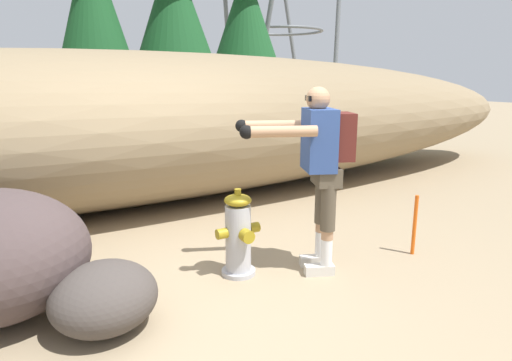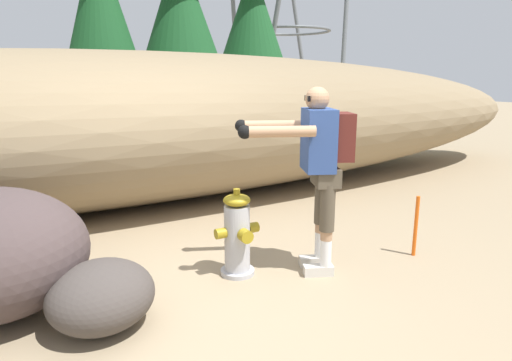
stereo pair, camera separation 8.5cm
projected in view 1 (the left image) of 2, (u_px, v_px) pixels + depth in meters
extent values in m
cube|color=#998466|center=(224.00, 297.00, 3.55)|extent=(56.00, 56.00, 0.04)
ellipsoid|color=#897556|center=(120.00, 128.00, 5.98)|extent=(15.85, 3.20, 2.05)
cylinder|color=#B2B2B7|center=(239.00, 272.00, 3.92)|extent=(0.30, 0.30, 0.04)
cylinder|color=#B2B2B7|center=(238.00, 238.00, 3.85)|extent=(0.22, 0.22, 0.59)
ellipsoid|color=#9E8419|center=(238.00, 200.00, 3.77)|extent=(0.24, 0.24, 0.10)
cylinder|color=#9E8419|center=(238.00, 192.00, 3.75)|extent=(0.06, 0.06, 0.05)
cylinder|color=#9E8419|center=(222.00, 234.00, 3.75)|extent=(0.09, 0.09, 0.09)
cylinder|color=#9E8419|center=(254.00, 228.00, 3.91)|extent=(0.09, 0.09, 0.09)
cylinder|color=#9E8419|center=(247.00, 236.00, 3.70)|extent=(0.11, 0.09, 0.11)
cube|color=beige|center=(319.00, 270.00, 3.90)|extent=(0.28, 0.19, 0.09)
cylinder|color=white|center=(327.00, 252.00, 3.87)|extent=(0.10, 0.10, 0.24)
cylinder|color=tan|center=(327.00, 235.00, 3.83)|extent=(0.10, 0.10, 0.08)
cylinder|color=brown|center=(328.00, 207.00, 3.77)|extent=(0.13, 0.13, 0.41)
cube|color=beige|center=(314.00, 261.00, 4.09)|extent=(0.28, 0.19, 0.09)
cylinder|color=white|center=(321.00, 244.00, 4.06)|extent=(0.10, 0.10, 0.24)
cylinder|color=tan|center=(321.00, 227.00, 4.02)|extent=(0.10, 0.10, 0.08)
cylinder|color=brown|center=(322.00, 201.00, 3.96)|extent=(0.13, 0.13, 0.41)
cube|color=brown|center=(326.00, 175.00, 3.81)|extent=(0.31, 0.37, 0.16)
cube|color=#2D4784|center=(319.00, 140.00, 3.73)|extent=(0.36, 0.43, 0.52)
cube|color=#511E19|center=(342.00, 136.00, 3.74)|extent=(0.26, 0.32, 0.40)
sphere|color=tan|center=(318.00, 99.00, 3.65)|extent=(0.20, 0.20, 0.20)
cube|color=black|center=(308.00, 98.00, 3.63)|extent=(0.08, 0.15, 0.04)
cylinder|color=tan|center=(281.00, 132.00, 3.45)|extent=(0.57, 0.31, 0.09)
sphere|color=black|center=(246.00, 132.00, 3.42)|extent=(0.11, 0.11, 0.11)
cylinder|color=tan|center=(272.00, 125.00, 3.87)|extent=(0.57, 0.31, 0.09)
sphere|color=black|center=(242.00, 126.00, 3.84)|extent=(0.11, 0.11, 0.11)
ellipsoid|color=#443D39|center=(104.00, 297.00, 3.03)|extent=(1.03, 1.03, 0.47)
cylinder|color=#47331E|center=(103.00, 127.00, 9.95)|extent=(0.24, 0.24, 1.17)
cone|color=#194C23|center=(94.00, 18.00, 9.41)|extent=(2.02, 2.02, 3.50)
cylinder|color=#47331E|center=(178.00, 120.00, 11.32)|extent=(0.30, 0.30, 1.22)
cone|color=#194C23|center=(174.00, 22.00, 10.77)|extent=(2.52, 2.52, 3.56)
cylinder|color=#47331E|center=(246.00, 106.00, 13.13)|extent=(0.26, 0.26, 1.69)
cone|color=#194C23|center=(246.00, 22.00, 12.58)|extent=(2.16, 2.16, 3.07)
cylinder|color=slate|center=(291.00, 36.00, 18.11)|extent=(1.04, 1.04, 6.68)
cylinder|color=slate|center=(227.00, 32.00, 16.69)|extent=(1.04, 1.04, 6.68)
cylinder|color=slate|center=(337.00, 29.00, 15.66)|extent=(1.04, 1.04, 6.68)
cylinder|color=slate|center=(268.00, 25.00, 14.24)|extent=(1.04, 1.04, 6.68)
torus|color=slate|center=(281.00, 31.00, 16.17)|extent=(3.13, 3.13, 0.10)
cylinder|color=#E55914|center=(415.00, 225.00, 4.29)|extent=(0.04, 0.04, 0.60)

